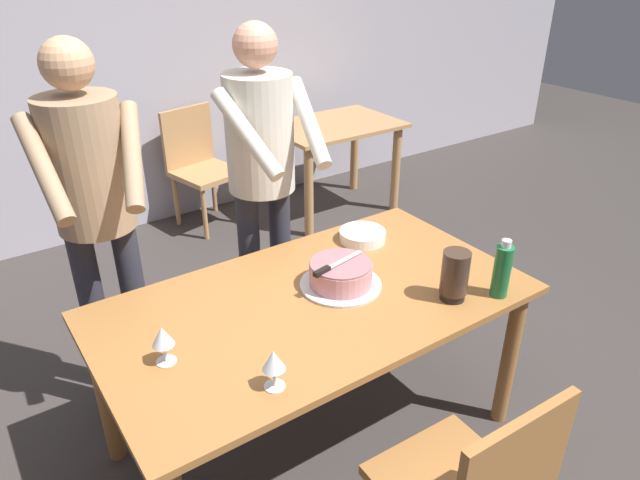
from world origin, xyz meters
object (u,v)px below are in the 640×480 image
at_px(main_dining_table, 315,319).
at_px(person_cutting_cake, 262,164).
at_px(water_bottle, 502,270).
at_px(background_table, 334,144).
at_px(wine_glass_far, 274,362).
at_px(plate_stack, 362,236).
at_px(hurricane_lamp, 455,275).
at_px(person_standing_beside, 94,200).
at_px(background_chair_1, 200,163).
at_px(cake_on_platter, 341,275).
at_px(cake_knife, 329,268).
at_px(wine_glass_near, 163,337).

bearing_deg(main_dining_table, person_cutting_cake, 76.42).
height_order(water_bottle, background_table, water_bottle).
bearing_deg(water_bottle, main_dining_table, 147.77).
height_order(wine_glass_far, person_cutting_cake, person_cutting_cake).
bearing_deg(water_bottle, plate_stack, 102.95).
distance_m(hurricane_lamp, background_table, 2.53).
distance_m(water_bottle, person_standing_beside, 1.68).
height_order(hurricane_lamp, background_chair_1, hurricane_lamp).
height_order(main_dining_table, person_standing_beside, person_standing_beside).
height_order(plate_stack, person_cutting_cake, person_cutting_cake).
height_order(main_dining_table, wine_glass_far, wine_glass_far).
relative_size(cake_on_platter, wine_glass_far, 2.36).
relative_size(plate_stack, water_bottle, 0.88).
xyz_separation_m(plate_stack, hurricane_lamp, (-0.01, -0.60, 0.08)).
xyz_separation_m(cake_knife, person_cutting_cake, (0.09, 0.68, 0.21)).
height_order(water_bottle, hurricane_lamp, water_bottle).
bearing_deg(wine_glass_near, main_dining_table, 2.94).
relative_size(cake_on_platter, hurricane_lamp, 1.62).
relative_size(plate_stack, background_table, 0.22).
bearing_deg(wine_glass_far, person_standing_beside, 101.57).
height_order(background_table, background_chair_1, background_chair_1).
relative_size(wine_glass_near, hurricane_lamp, 0.69).
xyz_separation_m(person_cutting_cake, background_table, (1.35, 1.28, -0.50)).
relative_size(person_standing_beside, background_chair_1, 1.91).
distance_m(main_dining_table, hurricane_lamp, 0.59).
distance_m(cake_knife, background_chair_1, 2.44).
relative_size(cake_knife, water_bottle, 1.08).
height_order(cake_on_platter, background_table, cake_on_platter).
distance_m(wine_glass_far, water_bottle, 1.02).
bearing_deg(wine_glass_near, person_standing_beside, 88.22).
relative_size(cake_knife, person_cutting_cake, 0.16).
bearing_deg(plate_stack, wine_glass_near, -163.77).
relative_size(person_cutting_cake, background_chair_1, 1.91).
height_order(wine_glass_near, person_cutting_cake, person_cutting_cake).
height_order(wine_glass_far, hurricane_lamp, hurricane_lamp).
height_order(wine_glass_near, hurricane_lamp, hurricane_lamp).
distance_m(plate_stack, hurricane_lamp, 0.60).
bearing_deg(wine_glass_far, cake_on_platter, 34.56).
bearing_deg(background_table, water_bottle, -110.60).
bearing_deg(cake_knife, plate_stack, 35.36).
height_order(person_cutting_cake, background_table, person_cutting_cake).
bearing_deg(wine_glass_far, background_chair_1, 71.05).
relative_size(main_dining_table, background_chair_1, 1.91).
xyz_separation_m(hurricane_lamp, person_cutting_cake, (-0.29, 1.00, 0.22)).
distance_m(main_dining_table, wine_glass_near, 0.67).
bearing_deg(person_standing_beside, wine_glass_far, -78.43).
bearing_deg(cake_knife, person_standing_beside, 133.85).
bearing_deg(hurricane_lamp, plate_stack, 88.59).
bearing_deg(background_chair_1, person_cutting_cake, -102.63).
relative_size(cake_knife, hurricane_lamp, 1.28).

